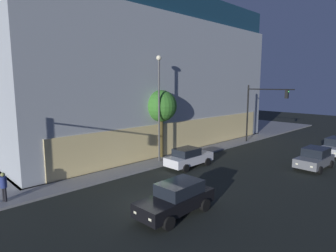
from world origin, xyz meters
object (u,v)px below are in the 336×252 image
at_px(street_lamp_sidewalk, 159,97).
at_px(pedestrian_waiting, 4,184).
at_px(car_grey, 315,158).
at_px(car_white, 189,157).
at_px(modern_building, 104,76).
at_px(car_black, 176,198).
at_px(sidewalk_tree, 161,107).
at_px(traffic_light_far_corner, 261,104).

height_order(street_lamp_sidewalk, pedestrian_waiting, street_lamp_sidewalk).
distance_m(pedestrian_waiting, car_grey, 22.95).
distance_m(street_lamp_sidewalk, car_white, 5.77).
xyz_separation_m(pedestrian_waiting, car_white, (13.40, -2.44, -0.36)).
height_order(modern_building, street_lamp_sidewalk, modern_building).
height_order(modern_building, car_black, modern_building).
height_order(street_lamp_sidewalk, car_grey, street_lamp_sidewalk).
bearing_deg(car_white, sidewalk_tree, 86.31).
relative_size(street_lamp_sidewalk, car_black, 1.96).
distance_m(traffic_light_far_corner, car_white, 13.28).
distance_m(car_black, car_white, 8.95).
relative_size(traffic_light_far_corner, sidewalk_tree, 1.07).
relative_size(traffic_light_far_corner, car_grey, 1.62).
relative_size(car_white, car_grey, 1.09).
distance_m(modern_building, pedestrian_waiting, 24.34).
bearing_deg(sidewalk_tree, car_grey, -58.08).
xyz_separation_m(car_black, car_white, (7.09, 5.47, -0.07)).
relative_size(street_lamp_sidewalk, car_white, 2.05).
bearing_deg(street_lamp_sidewalk, pedestrian_waiting, -178.77).
xyz_separation_m(modern_building, pedestrian_waiting, (-16.82, -16.21, -6.84)).
height_order(modern_building, car_white, modern_building).
relative_size(sidewalk_tree, car_white, 1.39).
xyz_separation_m(traffic_light_far_corner, car_black, (-19.79, -5.81, -3.78)).
distance_m(car_white, car_grey, 10.48).
relative_size(traffic_light_far_corner, car_white, 1.49).
bearing_deg(car_grey, traffic_light_far_corner, 55.40).
bearing_deg(car_black, sidewalk_tree, 51.33).
xyz_separation_m(traffic_light_far_corner, pedestrian_waiting, (-26.11, 2.10, -3.48)).
xyz_separation_m(pedestrian_waiting, car_black, (6.32, -7.91, -0.29)).
bearing_deg(modern_building, street_lamp_sidewalk, -105.18).
distance_m(sidewalk_tree, pedestrian_waiting, 14.19).
xyz_separation_m(car_black, car_grey, (14.33, -2.10, -0.03)).
height_order(sidewalk_tree, car_white, sidewalk_tree).
relative_size(sidewalk_tree, car_grey, 1.52).
distance_m(sidewalk_tree, car_white, 5.50).
height_order(traffic_light_far_corner, car_black, traffic_light_far_corner).
distance_m(traffic_light_far_corner, street_lamp_sidewalk, 13.87).
bearing_deg(car_grey, sidewalk_tree, 121.92).
xyz_separation_m(sidewalk_tree, car_grey, (7.01, -11.25, -4.05)).
distance_m(modern_building, street_lamp_sidewalk, 16.67).
height_order(traffic_light_far_corner, car_white, traffic_light_far_corner).
relative_size(modern_building, traffic_light_far_corner, 4.66).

